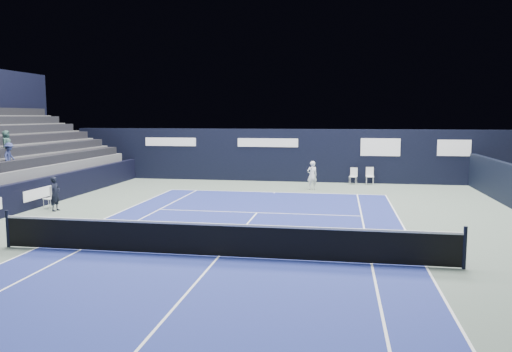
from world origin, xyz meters
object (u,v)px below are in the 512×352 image
Objects in this scene: tennis_net at (218,239)px; tennis_player at (312,175)px; folding_chair_back_b at (370,175)px; folding_chair_back_a at (354,173)px; line_judge_chair at (51,196)px.

tennis_player is at bearing 82.22° from tennis_net.
folding_chair_back_b is 4.06m from tennis_player.
folding_chair_back_b is 0.65× the size of tennis_player.
line_judge_chair is at bearing -128.39° from folding_chair_back_a.
tennis_player reaches higher than line_judge_chair.
tennis_player reaches higher than folding_chair_back_a.
folding_chair_back_a is 1.05× the size of line_judge_chair.
tennis_net reaches higher than line_judge_chair.
folding_chair_back_a is 0.90m from folding_chair_back_b.
folding_chair_back_b is (0.90, -0.02, -0.07)m from folding_chair_back_a.
tennis_player is (-2.22, -2.60, 0.13)m from folding_chair_back_a.
folding_chair_back_a reaches higher than line_judge_chair.
tennis_net reaches higher than folding_chair_back_a.
folding_chair_back_a is 16.33m from tennis_net.
folding_chair_back_b reaches higher than folding_chair_back_a.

